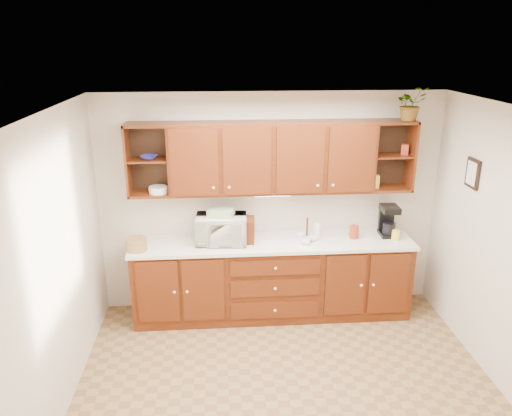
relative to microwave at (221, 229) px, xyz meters
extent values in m
plane|color=olive|center=(0.59, -1.46, -1.10)|extent=(4.00, 4.00, 0.00)
plane|color=white|center=(0.59, -1.46, 1.50)|extent=(4.00, 4.00, 0.00)
plane|color=beige|center=(0.59, 0.29, 0.20)|extent=(4.00, 0.00, 4.00)
plane|color=beige|center=(-1.41, -1.46, 0.20)|extent=(0.00, 3.50, 3.50)
cube|color=#3A1406|center=(0.59, -0.01, -0.65)|extent=(3.20, 0.60, 0.90)
cube|color=silver|center=(0.59, -0.02, -0.18)|extent=(3.24, 0.64, 0.04)
cube|color=#3A1406|center=(0.59, 0.12, 0.79)|extent=(2.30, 0.33, 0.80)
cube|color=black|center=(-0.79, 0.28, 0.79)|extent=(0.45, 0.02, 0.80)
cube|color=black|center=(1.96, 0.28, 0.79)|extent=(0.45, 0.02, 0.80)
cube|color=#3A1406|center=(-0.79, 0.12, 0.79)|extent=(0.43, 0.30, 0.02)
cube|color=#3A1406|center=(1.96, 0.12, 0.79)|extent=(0.43, 0.30, 0.02)
cube|color=#3A1406|center=(1.96, 0.12, 1.18)|extent=(0.45, 0.33, 0.03)
cube|color=white|center=(0.59, 0.07, 0.37)|extent=(0.40, 0.05, 0.02)
cube|color=black|center=(2.57, -0.56, 0.75)|extent=(0.03, 0.24, 0.30)
cylinder|color=#AB7E47|center=(-0.93, -0.15, -0.09)|extent=(0.30, 0.30, 0.14)
imported|color=beige|center=(0.00, 0.00, 0.00)|extent=(0.59, 0.42, 0.32)
cube|color=#CFCA61|center=(0.00, 0.00, 0.20)|extent=(0.32, 0.26, 0.08)
cylinder|color=black|center=(0.19, 0.01, -0.02)|extent=(0.08, 0.08, 0.27)
cylinder|color=#AB7E47|center=(-0.01, 0.16, -0.15)|extent=(0.33, 0.16, 0.32)
cube|color=#3A1406|center=(0.18, 0.02, -0.02)|extent=(0.41, 0.28, 0.28)
cylinder|color=#3A1406|center=(0.97, -0.06, -0.01)|extent=(0.02, 0.02, 0.29)
cylinder|color=#3A1406|center=(0.97, -0.06, -0.15)|extent=(0.12, 0.12, 0.02)
imported|color=white|center=(1.05, -0.04, -0.12)|extent=(0.13, 0.13, 0.08)
imported|color=white|center=(0.92, -0.01, -0.12)|extent=(0.13, 0.13, 0.08)
imported|color=white|center=(0.95, -0.14, -0.12)|extent=(0.13, 0.13, 0.08)
cylinder|color=#9C2C16|center=(1.54, 0.01, -0.08)|extent=(0.12, 0.12, 0.15)
cylinder|color=white|center=(1.10, 0.01, -0.06)|extent=(0.08, 0.08, 0.19)
cylinder|color=yellow|center=(2.01, -0.08, -0.10)|extent=(0.10, 0.10, 0.11)
cube|color=black|center=(1.96, 0.06, -0.14)|extent=(0.20, 0.26, 0.04)
cube|color=black|center=(1.96, 0.16, 0.02)|extent=(0.18, 0.06, 0.31)
cube|color=black|center=(1.96, 0.06, 0.17)|extent=(0.20, 0.26, 0.07)
cylinder|color=black|center=(1.96, 0.04, -0.06)|extent=(0.15, 0.15, 0.14)
imported|color=navy|center=(-0.77, 0.10, 0.82)|extent=(0.23, 0.23, 0.04)
cylinder|color=white|center=(-0.69, 0.09, 0.46)|extent=(0.26, 0.26, 0.07)
cube|color=yellow|center=(1.77, 0.09, 0.50)|extent=(0.09, 0.07, 0.15)
cube|color=#9C2C16|center=(2.10, 0.12, 0.86)|extent=(0.10, 0.10, 0.12)
imported|color=#999999|center=(2.09, 0.07, 1.38)|extent=(0.38, 0.35, 0.37)
camera|label=1|loc=(-0.01, -5.29, 2.06)|focal=35.00mm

